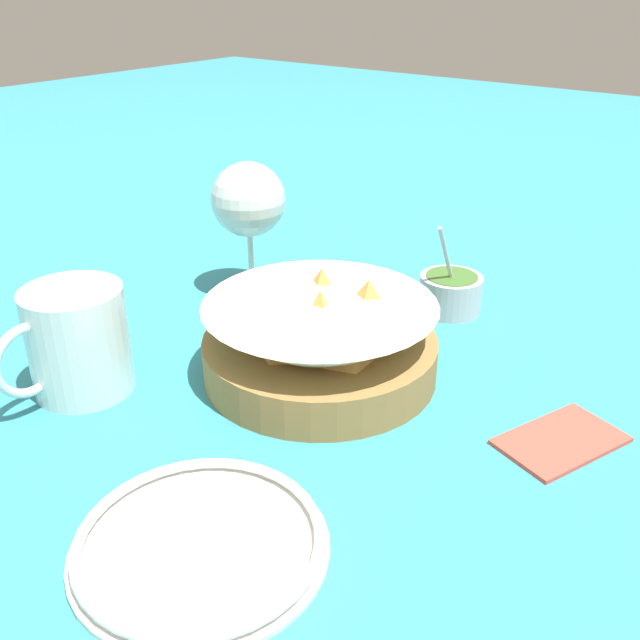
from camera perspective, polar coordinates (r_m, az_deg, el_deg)
ground_plane at (r=0.71m, az=-2.64°, el=-5.25°), size 4.00×4.00×0.00m
food_basket at (r=0.71m, az=0.15°, el=-1.77°), size 0.23×0.23×0.10m
sauce_cup at (r=0.86m, az=10.39°, el=2.27°), size 0.08×0.07×0.12m
wine_glass at (r=0.88m, az=-5.75°, el=9.25°), size 0.09×0.09×0.17m
beer_mug at (r=0.72m, az=-18.82°, el=-1.90°), size 0.14×0.10×0.11m
side_plate at (r=0.54m, az=-9.57°, el=-17.12°), size 0.19×0.19×0.01m
napkin at (r=0.66m, az=18.73°, el=-8.99°), size 0.13×0.10×0.01m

